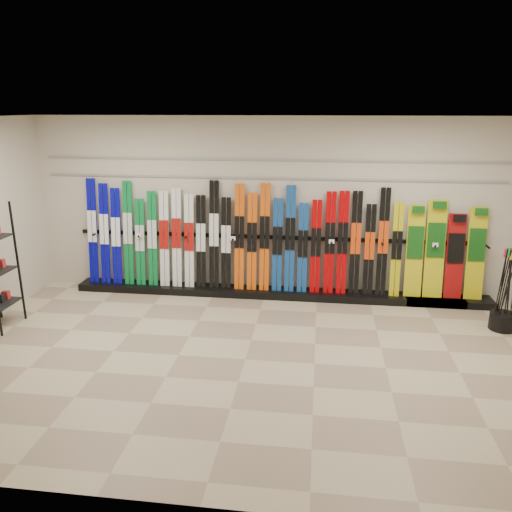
# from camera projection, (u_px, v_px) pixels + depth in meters

# --- Properties ---
(floor) EXTENTS (8.00, 8.00, 0.00)m
(floor) POSITION_uv_depth(u_px,v_px,m) (245.00, 359.00, 6.45)
(floor) COLOR gray
(floor) RESTS_ON ground
(back_wall) EXTENTS (8.00, 0.00, 8.00)m
(back_wall) POSITION_uv_depth(u_px,v_px,m) (267.00, 208.00, 8.39)
(back_wall) COLOR beige
(back_wall) RESTS_ON floor
(ceiling) EXTENTS (8.00, 8.00, 0.00)m
(ceiling) POSITION_uv_depth(u_px,v_px,m) (244.00, 119.00, 5.58)
(ceiling) COLOR silver
(ceiling) RESTS_ON back_wall
(ski_rack_base) EXTENTS (8.00, 0.40, 0.12)m
(ski_rack_base) POSITION_uv_depth(u_px,v_px,m) (278.00, 293.00, 8.57)
(ski_rack_base) COLOR black
(ski_rack_base) RESTS_ON floor
(skis) EXTENTS (5.38, 0.23, 1.84)m
(skis) POSITION_uv_depth(u_px,v_px,m) (238.00, 241.00, 8.44)
(skis) COLOR #070899
(skis) RESTS_ON ski_rack_base
(snowboards) EXTENTS (1.24, 0.24, 1.59)m
(snowboards) POSITION_uv_depth(u_px,v_px,m) (445.00, 253.00, 8.08)
(snowboards) COLOR gold
(snowboards) RESTS_ON ski_rack_base
(pole_bin) EXTENTS (0.37, 0.37, 0.25)m
(pole_bin) POSITION_uv_depth(u_px,v_px,m) (502.00, 321.00, 7.29)
(pole_bin) COLOR black
(pole_bin) RESTS_ON floor
(ski_poles) EXTENTS (0.33, 0.26, 1.18)m
(ski_poles) POSITION_uv_depth(u_px,v_px,m) (508.00, 289.00, 7.19)
(ski_poles) COLOR black
(ski_poles) RESTS_ON pole_bin
(slatwall_rail_0) EXTENTS (7.60, 0.02, 0.03)m
(slatwall_rail_0) POSITION_uv_depth(u_px,v_px,m) (267.00, 178.00, 8.23)
(slatwall_rail_0) COLOR gray
(slatwall_rail_0) RESTS_ON back_wall
(slatwall_rail_1) EXTENTS (7.60, 0.02, 0.03)m
(slatwall_rail_1) POSITION_uv_depth(u_px,v_px,m) (267.00, 160.00, 8.14)
(slatwall_rail_1) COLOR gray
(slatwall_rail_1) RESTS_ON back_wall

